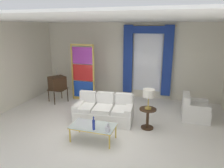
# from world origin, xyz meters

# --- Properties ---
(ground_plane) EXTENTS (16.00, 16.00, 0.00)m
(ground_plane) POSITION_xyz_m (0.00, 0.00, 0.00)
(ground_plane) COLOR white
(wall_rear) EXTENTS (8.00, 0.12, 3.00)m
(wall_rear) POSITION_xyz_m (0.00, 3.06, 1.50)
(wall_rear) COLOR silver
(wall_rear) RESTS_ON ground
(wall_left) EXTENTS (0.12, 7.00, 3.00)m
(wall_left) POSITION_xyz_m (-3.66, 0.60, 1.50)
(wall_left) COLOR silver
(wall_left) RESTS_ON ground
(ceiling_slab) EXTENTS (8.00, 7.60, 0.04)m
(ceiling_slab) POSITION_xyz_m (0.00, 0.80, 3.02)
(ceiling_slab) COLOR white
(curtained_window) EXTENTS (2.00, 0.17, 2.70)m
(curtained_window) POSITION_xyz_m (0.79, 2.89, 1.74)
(curtained_window) COLOR white
(curtained_window) RESTS_ON ground
(couch_white_long) EXTENTS (1.83, 1.08, 0.86)m
(couch_white_long) POSITION_xyz_m (-0.13, 0.41, 0.30)
(couch_white_long) COLOR white
(couch_white_long) RESTS_ON ground
(coffee_table) EXTENTS (1.13, 0.62, 0.41)m
(coffee_table) POSITION_xyz_m (-0.01, -0.81, 0.37)
(coffee_table) COLOR silver
(coffee_table) RESTS_ON ground
(bottle_blue_decanter) EXTENTS (0.12, 0.12, 0.22)m
(bottle_blue_decanter) POSITION_xyz_m (0.45, -1.01, 0.49)
(bottle_blue_decanter) COLOR silver
(bottle_blue_decanter) RESTS_ON coffee_table
(bottle_crystal_tall) EXTENTS (0.06, 0.06, 0.35)m
(bottle_crystal_tall) POSITION_xyz_m (0.09, -1.02, 0.55)
(bottle_crystal_tall) COLOR navy
(bottle_crystal_tall) RESTS_ON coffee_table
(vintage_tv) EXTENTS (0.74, 0.76, 1.35)m
(vintage_tv) POSITION_xyz_m (-2.42, 1.49, 0.73)
(vintage_tv) COLOR #382314
(vintage_tv) RESTS_ON ground
(armchair_white) EXTENTS (0.82, 0.82, 0.80)m
(armchair_white) POSITION_xyz_m (2.53, 1.31, 0.29)
(armchair_white) COLOR white
(armchair_white) RESTS_ON ground
(stained_glass_divider) EXTENTS (0.95, 0.05, 2.20)m
(stained_glass_divider) POSITION_xyz_m (-1.55, 1.97, 1.06)
(stained_glass_divider) COLOR gold
(stained_glass_divider) RESTS_ON ground
(peacock_figurine) EXTENTS (0.44, 0.60, 0.50)m
(peacock_figurine) POSITION_xyz_m (-1.18, 1.65, 0.22)
(peacock_figurine) COLOR beige
(peacock_figurine) RESTS_ON ground
(round_side_table) EXTENTS (0.48, 0.48, 0.59)m
(round_side_table) POSITION_xyz_m (1.22, 0.26, 0.36)
(round_side_table) COLOR #382314
(round_side_table) RESTS_ON ground
(table_lamp_brass) EXTENTS (0.32, 0.32, 0.57)m
(table_lamp_brass) POSITION_xyz_m (1.22, 0.26, 1.03)
(table_lamp_brass) COLOR #B29338
(table_lamp_brass) RESTS_ON round_side_table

